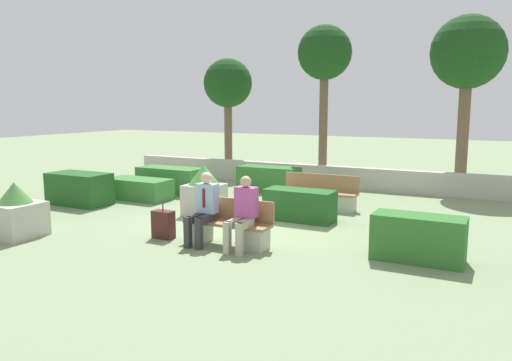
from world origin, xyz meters
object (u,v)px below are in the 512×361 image
at_px(planter_corner_left, 16,213).
at_px(planter_corner_right, 204,191).
at_px(tree_center_left, 325,56).
at_px(tree_leftmost, 228,85).
at_px(suitcase, 163,224).
at_px(tree_center_right, 468,55).
at_px(bench_left_side, 319,196).
at_px(person_seated_man, 204,205).
at_px(bench_front, 228,228).
at_px(person_seated_woman, 243,210).

bearing_deg(planter_corner_left, planter_corner_right, 56.94).
bearing_deg(tree_center_left, tree_leftmost, 177.81).
bearing_deg(tree_leftmost, suitcase, -67.62).
distance_m(tree_leftmost, tree_center_right, 7.94).
bearing_deg(tree_center_left, tree_center_right, 7.68).
xyz_separation_m(bench_left_side, tree_center_right, (2.81, 4.70, 3.64)).
relative_size(bench_left_side, suitcase, 2.62).
height_order(suitcase, tree_center_left, tree_center_left).
bearing_deg(tree_leftmost, planter_corner_right, -64.32).
height_order(planter_corner_right, tree_center_right, tree_center_right).
relative_size(person_seated_man, tree_center_left, 0.26).
relative_size(bench_front, planter_corner_right, 1.40).
bearing_deg(planter_corner_left, tree_leftmost, 94.76).
bearing_deg(suitcase, bench_front, 7.15).
bearing_deg(planter_corner_left, person_seated_man, 19.33).
distance_m(bench_left_side, person_seated_man, 4.05).
height_order(bench_front, tree_leftmost, tree_leftmost).
bearing_deg(person_seated_man, bench_front, 17.30).
distance_m(planter_corner_left, tree_center_right, 12.66).
distance_m(person_seated_man, tree_leftmost, 9.61).
distance_m(bench_left_side, suitcase, 4.32).
relative_size(bench_front, person_seated_man, 1.26).
bearing_deg(tree_center_right, suitcase, -117.35).
bearing_deg(bench_left_side, tree_center_left, 110.99).
distance_m(bench_front, planter_corner_left, 4.18).
distance_m(person_seated_man, suitcase, 1.01).
distance_m(planter_corner_left, tree_center_left, 10.40).
bearing_deg(person_seated_man, planter_corner_right, 123.01).
height_order(person_seated_man, tree_center_right, tree_center_right).
xyz_separation_m(bench_left_side, tree_center_left, (-1.40, 4.13, 3.75)).
distance_m(person_seated_woman, tree_leftmost, 10.01).
xyz_separation_m(bench_left_side, planter_corner_left, (-4.29, -5.18, 0.15)).
distance_m(bench_front, planter_corner_right, 2.66).
bearing_deg(person_seated_man, person_seated_woman, -0.19).
bearing_deg(suitcase, planter_corner_left, -155.30).
height_order(person_seated_woman, suitcase, person_seated_woman).
bearing_deg(planter_corner_right, tree_center_right, 53.02).
relative_size(person_seated_woman, planter_corner_right, 1.10).
height_order(planter_corner_left, planter_corner_right, planter_corner_right).
xyz_separation_m(planter_corner_right, tree_center_right, (4.94, 6.56, 3.40)).
bearing_deg(tree_center_left, planter_corner_left, -107.29).
bearing_deg(person_seated_man, tree_center_right, 67.48).
relative_size(bench_left_side, tree_center_left, 0.38).
bearing_deg(person_seated_woman, planter_corner_left, -164.15).
bearing_deg(person_seated_woman, tree_center_right, 72.27).
height_order(person_seated_man, planter_corner_right, person_seated_man).
xyz_separation_m(person_seated_woman, suitcase, (-1.72, -0.03, -0.44)).
xyz_separation_m(planter_corner_left, suitcase, (2.61, 1.20, -0.20)).
height_order(bench_left_side, person_seated_woman, person_seated_woman).
height_order(person_seated_woman, tree_center_left, tree_center_left).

